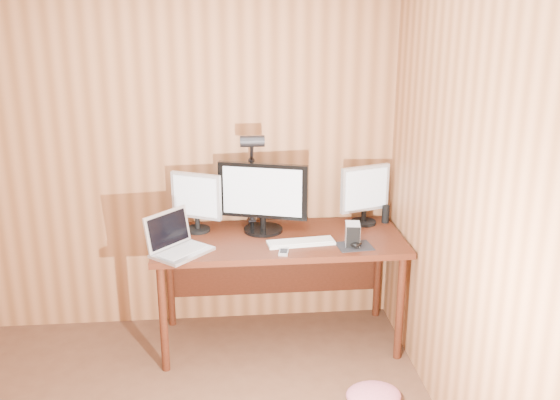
{
  "coord_description": "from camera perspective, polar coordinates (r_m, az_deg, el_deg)",
  "views": [
    {
      "loc": [
        0.58,
        -2.11,
        2.21
      ],
      "look_at": [
        0.93,
        1.58,
        1.02
      ],
      "focal_mm": 40.0,
      "sensor_mm": 36.0,
      "label": 1
    }
  ],
  "objects": [
    {
      "name": "room_shell",
      "position": [
        2.39,
        -19.09,
        -6.88
      ],
      "size": [
        4.0,
        4.0,
        4.0
      ],
      "color": "#53311F",
      "rests_on": "ground"
    },
    {
      "name": "desk",
      "position": [
        4.14,
        -0.16,
        -4.65
      ],
      "size": [
        1.6,
        0.7,
        0.75
      ],
      "color": "#40190D",
      "rests_on": "floor"
    },
    {
      "name": "monitor_center",
      "position": [
        4.07,
        -1.57,
        0.34
      ],
      "size": [
        0.58,
        0.26,
        0.46
      ],
      "rotation": [
        0.0,
        0.0,
        -0.3
      ],
      "color": "black",
      "rests_on": "desk"
    },
    {
      "name": "monitor_left",
      "position": [
        4.11,
        -7.66,
        -0.06
      ],
      "size": [
        0.33,
        0.18,
        0.4
      ],
      "rotation": [
        0.0,
        0.0,
        -0.45
      ],
      "color": "black",
      "rests_on": "desk"
    },
    {
      "name": "monitor_right",
      "position": [
        4.25,
        7.76,
        0.62
      ],
      "size": [
        0.35,
        0.17,
        0.41
      ],
      "rotation": [
        0.0,
        0.0,
        0.33
      ],
      "color": "black",
      "rests_on": "desk"
    },
    {
      "name": "laptop",
      "position": [
        3.84,
        -9.49,
        -3.86
      ],
      "size": [
        0.42,
        0.43,
        0.24
      ],
      "rotation": [
        0.0,
        0.0,
        0.83
      ],
      "color": "silver",
      "rests_on": "desk"
    },
    {
      "name": "keyboard",
      "position": [
        3.93,
        1.92,
        -3.88
      ],
      "size": [
        0.43,
        0.17,
        0.02
      ],
      "rotation": [
        0.0,
        0.0,
        0.11
      ],
      "color": "white",
      "rests_on": "desk"
    },
    {
      "name": "mousepad",
      "position": [
        3.92,
        6.82,
        -4.21
      ],
      "size": [
        0.23,
        0.2,
        0.0
      ],
      "primitive_type": "cube",
      "rotation": [
        0.0,
        0.0,
        0.11
      ],
      "color": "black",
      "rests_on": "desk"
    },
    {
      "name": "mouse",
      "position": [
        3.91,
        6.84,
        -3.9
      ],
      "size": [
        0.09,
        0.13,
        0.04
      ],
      "primitive_type": "ellipsoid",
      "rotation": [
        0.0,
        0.0,
        0.13
      ],
      "color": "black",
      "rests_on": "mousepad"
    },
    {
      "name": "hard_drive",
      "position": [
        3.91,
        6.65,
        -3.14
      ],
      "size": [
        0.11,
        0.14,
        0.14
      ],
      "rotation": [
        0.0,
        0.0,
        -0.15
      ],
      "color": "silver",
      "rests_on": "desk"
    },
    {
      "name": "phone",
      "position": [
        3.79,
        0.34,
        -4.76
      ],
      "size": [
        0.08,
        0.12,
        0.02
      ],
      "rotation": [
        0.0,
        0.0,
        -0.19
      ],
      "color": "silver",
      "rests_on": "desk"
    },
    {
      "name": "speaker",
      "position": [
        4.34,
        9.63,
        -1.28
      ],
      "size": [
        0.05,
        0.05,
        0.12
      ],
      "primitive_type": "cylinder",
      "color": "black",
      "rests_on": "desk"
    },
    {
      "name": "desk_lamp",
      "position": [
        4.1,
        -2.57,
        3.12
      ],
      "size": [
        0.16,
        0.22,
        0.68
      ],
      "rotation": [
        0.0,
        0.0,
        -0.27
      ],
      "color": "black",
      "rests_on": "desk"
    },
    {
      "name": "fabric_pile",
      "position": [
        3.78,
        8.55,
        -17.26
      ],
      "size": [
        0.36,
        0.32,
        0.1
      ],
      "primitive_type": null,
      "rotation": [
        0.0,
        0.0,
        -0.18
      ],
      "color": "#B8596C",
      "rests_on": "floor"
    }
  ]
}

